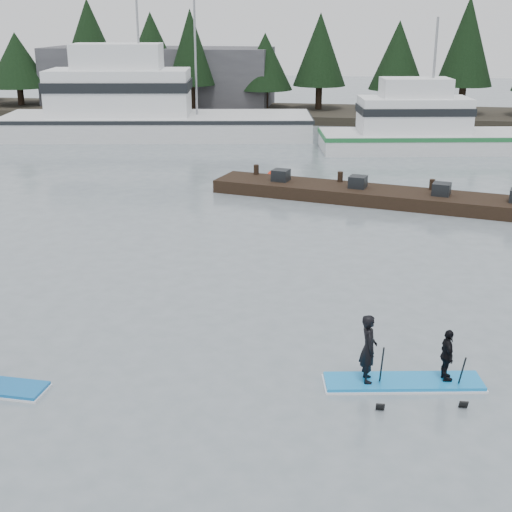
# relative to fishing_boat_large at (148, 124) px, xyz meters

# --- Properties ---
(ground) EXTENTS (160.00, 160.00, 0.00)m
(ground) POSITION_rel_fishing_boat_large_xyz_m (11.12, -31.55, -0.84)
(ground) COLOR slate
(ground) RESTS_ON ground
(far_shore) EXTENTS (70.00, 8.00, 0.60)m
(far_shore) POSITION_rel_fishing_boat_large_xyz_m (11.12, 10.45, -0.54)
(far_shore) COLOR #2D281E
(far_shore) RESTS_ON ground
(treeline) EXTENTS (60.00, 4.00, 8.00)m
(treeline) POSITION_rel_fishing_boat_large_xyz_m (11.12, 10.45, -0.84)
(treeline) COLOR black
(treeline) RESTS_ON ground
(waterfront_building) EXTENTS (18.00, 6.00, 5.00)m
(waterfront_building) POSITION_rel_fishing_boat_large_xyz_m (-2.88, 12.45, 1.66)
(waterfront_building) COLOR #4C4C51
(waterfront_building) RESTS_ON ground
(fishing_boat_large) EXTENTS (20.18, 8.62, 10.82)m
(fishing_boat_large) POSITION_rel_fishing_boat_large_xyz_m (0.00, 0.00, 0.00)
(fishing_boat_large) COLOR silver
(fishing_boat_large) RESTS_ON ground
(fishing_boat_medium) EXTENTS (14.25, 6.32, 8.29)m
(fishing_boat_medium) POSITION_rel_fishing_boat_large_xyz_m (17.79, -1.98, -0.25)
(fishing_boat_medium) COLOR silver
(fishing_boat_medium) RESTS_ON ground
(floating_dock) EXTENTS (16.69, 5.89, 0.55)m
(floating_dock) POSITION_rel_fishing_boat_large_xyz_m (15.68, -14.83, -0.56)
(floating_dock) COLOR black
(floating_dock) RESTS_ON ground
(buoy_b) EXTENTS (0.63, 0.63, 0.63)m
(buoy_b) POSITION_rel_fishing_boat_large_xyz_m (9.66, -11.17, -0.84)
(buoy_b) COLOR red
(buoy_b) RESTS_ON ground
(paddleboard_duo) EXTENTS (3.48, 1.47, 2.14)m
(paddleboard_duo) POSITION_rel_fishing_boat_large_xyz_m (15.08, -30.39, -0.31)
(paddleboard_duo) COLOR #1683D3
(paddleboard_duo) RESTS_ON ground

